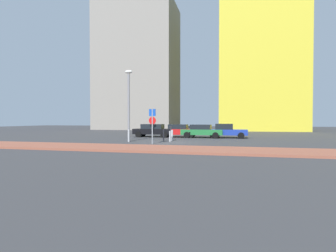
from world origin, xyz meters
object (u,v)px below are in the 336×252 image
object	(u,v)px
parked_car_green	(202,131)
parking_sign_post	(152,122)
parked_car_black	(153,130)
traffic_bollard_edge	(170,136)
traffic_bollard_far	(172,135)
street_lamp	(129,99)
parked_car_blue	(226,131)
parked_car_red	(178,131)
parking_meter	(171,131)
traffic_bollard_mid	(164,135)
traffic_bollard_near	(129,136)

from	to	relation	value
parked_car_green	parking_sign_post	bearing A→B (deg)	-110.18
parked_car_black	traffic_bollard_edge	xyz separation A→B (m)	(3.22, -5.70, -0.29)
parking_sign_post	traffic_bollard_far	world-z (taller)	parking_sign_post
parking_sign_post	street_lamp	xyz separation A→B (m)	(-2.86, 2.18, 2.02)
parked_car_blue	parked_car_red	bearing A→B (deg)	-179.98
parked_car_green	traffic_bollard_edge	distance (m)	6.07
parking_meter	traffic_bollard_mid	xyz separation A→B (m)	(-0.41, -1.12, -0.34)
parked_car_black	parking_meter	size ratio (longest dim) A/B	3.37
street_lamp	traffic_bollard_edge	world-z (taller)	street_lamp
parked_car_red	traffic_bollard_near	bearing A→B (deg)	-113.26
street_lamp	traffic_bollard_far	bearing A→B (deg)	16.19
parking_meter	parking_sign_post	bearing A→B (deg)	-97.14
parked_car_black	street_lamp	world-z (taller)	street_lamp
parked_car_black	traffic_bollard_mid	world-z (taller)	parked_car_black
parked_car_black	parking_sign_post	bearing A→B (deg)	-73.88
traffic_bollard_near	traffic_bollard_edge	bearing A→B (deg)	18.39
traffic_bollard_near	traffic_bollard_edge	size ratio (longest dim) A/B	1.15
parked_car_green	parking_meter	world-z (taller)	parked_car_green
traffic_bollard_mid	traffic_bollard_far	bearing A→B (deg)	13.63
parked_car_black	parked_car_blue	bearing A→B (deg)	1.06
parked_car_green	street_lamp	xyz separation A→B (m)	(-5.87, -6.03, 3.03)
parked_car_black	traffic_bollard_mid	size ratio (longest dim) A/B	4.25
street_lamp	traffic_bollard_edge	size ratio (longest dim) A/B	6.81
traffic_bollard_edge	parked_car_black	bearing A→B (deg)	119.45
parked_car_blue	parking_meter	distance (m)	6.54
parked_car_red	traffic_bollard_near	xyz separation A→B (m)	(-3.00, -6.97, -0.20)
parked_car_red	parking_meter	size ratio (longest dim) A/B	3.29
traffic_bollard_far	parked_car_blue	bearing A→B (deg)	47.69
parked_car_blue	parked_car_green	bearing A→B (deg)	-175.87
parking_meter	traffic_bollard_mid	world-z (taller)	parking_meter
parked_car_green	parking_sign_post	xyz separation A→B (m)	(-3.02, -8.21, 1.01)
traffic_bollard_edge	parking_meter	bearing A→B (deg)	100.57
parked_car_blue	traffic_bollard_edge	distance (m)	7.51
traffic_bollard_near	traffic_bollard_mid	xyz separation A→B (m)	(2.68, 1.65, -0.02)
parking_meter	traffic_bollard_far	size ratio (longest dim) A/B	1.32
parked_car_black	traffic_bollard_edge	bearing A→B (deg)	-60.55
traffic_bollard_near	traffic_bollard_mid	bearing A→B (deg)	31.68
traffic_bollard_near	parked_car_red	bearing A→B (deg)	66.74
parking_meter	parked_car_black	bearing A→B (deg)	125.68
parked_car_blue	traffic_bollard_edge	xyz separation A→B (m)	(-4.70, -5.84, -0.29)
parking_sign_post	traffic_bollard_near	world-z (taller)	parking_sign_post
parked_car_red	traffic_bollard_mid	world-z (taller)	parked_car_red
traffic_bollard_mid	parked_car_black	bearing A→B (deg)	115.85
parked_car_blue	traffic_bollard_near	bearing A→B (deg)	-139.27
parking_meter	traffic_bollard_mid	bearing A→B (deg)	-109.94
street_lamp	traffic_bollard_mid	distance (m)	4.49
parked_car_blue	street_lamp	xyz separation A→B (m)	(-8.39, -6.22, 3.01)
street_lamp	parking_sign_post	bearing A→B (deg)	-37.35
parked_car_black	street_lamp	size ratio (longest dim) A/B	0.70
parked_car_red	traffic_bollard_mid	bearing A→B (deg)	-93.41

